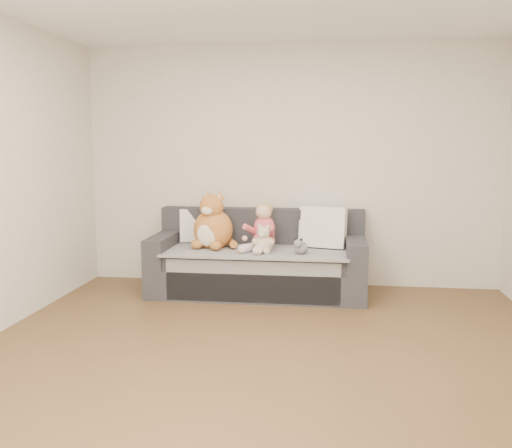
# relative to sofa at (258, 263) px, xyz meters

# --- Properties ---
(room_shell) EXTENTS (5.00, 5.00, 5.00)m
(room_shell) POSITION_rel_sofa_xyz_m (0.29, -1.64, 0.99)
(room_shell) COLOR brown
(room_shell) RESTS_ON ground
(sofa) EXTENTS (2.20, 0.94, 0.85)m
(sofa) POSITION_rel_sofa_xyz_m (0.00, 0.00, 0.00)
(sofa) COLOR #27272C
(sofa) RESTS_ON ground
(cushion_left) EXTENTS (0.42, 0.26, 0.37)m
(cushion_left) POSITION_rel_sofa_xyz_m (-0.70, 0.26, 0.34)
(cushion_left) COLOR silver
(cushion_left) RESTS_ON sofa
(cushion_right_back) EXTENTS (0.45, 0.25, 0.41)m
(cushion_right_back) POSITION_rel_sofa_xyz_m (0.63, 0.23, 0.36)
(cushion_right_back) COLOR silver
(cushion_right_back) RESTS_ON sofa
(cushion_right_front) EXTENTS (0.50, 0.30, 0.44)m
(cushion_right_front) POSITION_rel_sofa_xyz_m (0.67, 0.10, 0.38)
(cushion_right_front) COLOR silver
(cushion_right_front) RESTS_ON sofa
(toddler) EXTENTS (0.34, 0.50, 0.49)m
(toddler) POSITION_rel_sofa_xyz_m (0.05, -0.08, 0.37)
(toddler) COLOR #C7465E
(toddler) RESTS_ON sofa
(plush_cat) EXTENTS (0.48, 0.43, 0.63)m
(plush_cat) POSITION_rel_sofa_xyz_m (-0.47, -0.05, 0.39)
(plush_cat) COLOR #A66724
(plush_cat) RESTS_ON sofa
(teddy_bear) EXTENTS (0.23, 0.18, 0.29)m
(teddy_bear) POSITION_rel_sofa_xyz_m (0.09, -0.27, 0.28)
(teddy_bear) COLOR #C4B287
(teddy_bear) RESTS_ON sofa
(plush_cow) EXTENTS (0.14, 0.21, 0.17)m
(plush_cow) POSITION_rel_sofa_xyz_m (0.45, -0.28, 0.23)
(plush_cow) COLOR white
(plush_cow) RESTS_ON sofa
(sippy_cup) EXTENTS (0.11, 0.08, 0.12)m
(sippy_cup) POSITION_rel_sofa_xyz_m (0.06, -0.21, 0.22)
(sippy_cup) COLOR #6A399D
(sippy_cup) RESTS_ON sofa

